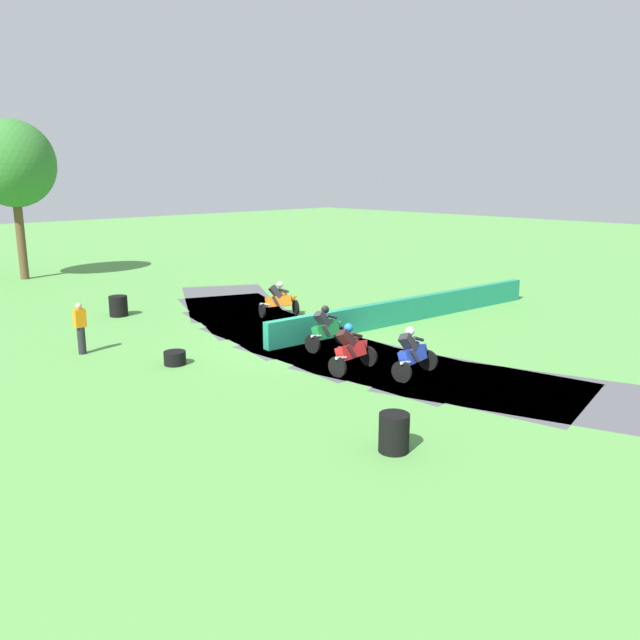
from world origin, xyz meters
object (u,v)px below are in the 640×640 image
(tire_stack_near, at_px, (118,306))
(motorcycle_trailing_red, at_px, (352,349))
(tire_stack_mid_a, at_px, (175,358))
(track_marshal, at_px, (81,328))
(motorcycle_lead_orange, at_px, (280,300))
(motorcycle_fourth_blue, at_px, (414,353))
(tire_stack_mid_b, at_px, (394,433))
(motorcycle_chase_green, at_px, (327,328))

(tire_stack_near, bearing_deg, motorcycle_trailing_red, -82.16)
(tire_stack_mid_a, xyz_separation_m, track_marshal, (-1.49, 2.99, 0.62))
(motorcycle_lead_orange, xyz_separation_m, motorcycle_trailing_red, (-3.10, -6.85, -0.01))
(motorcycle_fourth_blue, relative_size, tire_stack_near, 2.09)
(tire_stack_mid_b, xyz_separation_m, track_marshal, (-1.53, 11.30, 0.42))
(tire_stack_near, relative_size, tire_stack_mid_b, 1.00)
(motorcycle_fourth_blue, distance_m, tire_stack_mid_a, 6.96)
(motorcycle_trailing_red, relative_size, track_marshal, 1.03)
(motorcycle_chase_green, relative_size, track_marshal, 1.03)
(motorcycle_trailing_red, bearing_deg, tire_stack_near, 97.84)
(tire_stack_mid_a, bearing_deg, track_marshal, 116.40)
(tire_stack_near, distance_m, tire_stack_mid_a, 7.48)
(tire_stack_near, bearing_deg, motorcycle_chase_green, -73.36)
(motorcycle_fourth_blue, bearing_deg, motorcycle_lead_orange, 75.34)
(motorcycle_lead_orange, xyz_separation_m, tire_stack_mid_b, (-6.46, -11.19, -0.24))
(motorcycle_fourth_blue, height_order, tire_stack_mid_a, motorcycle_fourth_blue)
(tire_stack_mid_b, bearing_deg, motorcycle_fourth_blue, 33.82)
(tire_stack_near, xyz_separation_m, tire_stack_mid_b, (-1.81, -15.54, 0.00))
(motorcycle_chase_green, distance_m, tire_stack_near, 9.40)
(motorcycle_trailing_red, bearing_deg, motorcycle_lead_orange, 65.62)
(motorcycle_chase_green, distance_m, motorcycle_trailing_red, 2.48)
(motorcycle_chase_green, height_order, tire_stack_mid_a, motorcycle_chase_green)
(tire_stack_mid_b, bearing_deg, motorcycle_chase_green, 55.46)
(motorcycle_lead_orange, bearing_deg, tire_stack_near, 136.88)
(motorcycle_trailing_red, bearing_deg, tire_stack_mid_b, -127.65)
(motorcycle_fourth_blue, xyz_separation_m, tire_stack_mid_a, (-4.32, 5.44, -0.44))
(motorcycle_lead_orange, height_order, motorcycle_fourth_blue, motorcycle_lead_orange)
(motorcycle_chase_green, height_order, tire_stack_mid_b, motorcycle_chase_green)
(track_marshal, bearing_deg, motorcycle_lead_orange, -0.73)
(motorcycle_trailing_red, xyz_separation_m, tire_stack_mid_a, (-3.39, 3.96, -0.43))
(motorcycle_chase_green, xyz_separation_m, motorcycle_trailing_red, (-1.15, -2.19, -0.02))
(motorcycle_chase_green, relative_size, tire_stack_mid_b, 2.10)
(tire_stack_mid_a, bearing_deg, motorcycle_lead_orange, 23.99)
(motorcycle_fourth_blue, xyz_separation_m, tire_stack_mid_b, (-4.28, -2.87, -0.24))
(motorcycle_lead_orange, bearing_deg, tire_stack_mid_b, -119.97)
(motorcycle_lead_orange, xyz_separation_m, motorcycle_chase_green, (-1.96, -4.65, 0.00))
(motorcycle_trailing_red, height_order, track_marshal, track_marshal)
(motorcycle_chase_green, xyz_separation_m, tire_stack_near, (-2.69, 9.00, -0.25))
(motorcycle_chase_green, distance_m, motorcycle_fourth_blue, 3.68)
(tire_stack_mid_a, bearing_deg, tire_stack_near, 75.67)
(motorcycle_fourth_blue, relative_size, tire_stack_mid_a, 2.60)
(motorcycle_fourth_blue, bearing_deg, tire_stack_mid_b, -146.18)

